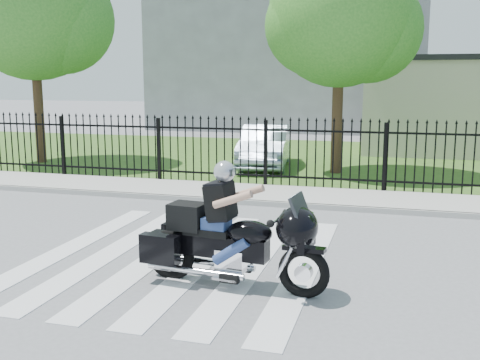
# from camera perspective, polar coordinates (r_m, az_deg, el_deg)

# --- Properties ---
(ground) EXTENTS (120.00, 120.00, 0.00)m
(ground) POSITION_cam_1_polar(r_m,az_deg,el_deg) (9.17, -6.05, -7.83)
(ground) COLOR slate
(ground) RESTS_ON ground
(crosswalk) EXTENTS (5.00, 5.50, 0.01)m
(crosswalk) POSITION_cam_1_polar(r_m,az_deg,el_deg) (9.17, -6.05, -7.79)
(crosswalk) COLOR silver
(crosswalk) RESTS_ON ground
(sidewalk) EXTENTS (40.00, 2.00, 0.12)m
(sidewalk) POSITION_cam_1_polar(r_m,az_deg,el_deg) (13.77, 1.64, -1.42)
(sidewalk) COLOR #ADAAA3
(sidewalk) RESTS_ON ground
(curb) EXTENTS (40.00, 0.12, 0.12)m
(curb) POSITION_cam_1_polar(r_m,az_deg,el_deg) (12.83, 0.56, -2.28)
(curb) COLOR #ADAAA3
(curb) RESTS_ON ground
(grass_strip) EXTENTS (40.00, 12.00, 0.02)m
(grass_strip) POSITION_cam_1_polar(r_m,az_deg,el_deg) (20.55, 6.40, 2.23)
(grass_strip) COLOR #2E541C
(grass_strip) RESTS_ON ground
(iron_fence) EXTENTS (26.00, 0.04, 1.80)m
(iron_fence) POSITION_cam_1_polar(r_m,az_deg,el_deg) (14.59, 2.62, 2.59)
(iron_fence) COLOR black
(iron_fence) RESTS_ON ground
(tree_left) EXTENTS (4.80, 4.80, 7.58)m
(tree_left) POSITION_cam_1_polar(r_m,az_deg,el_deg) (20.48, -20.35, 16.14)
(tree_left) COLOR #382316
(tree_left) RESTS_ON ground
(tree_mid) EXTENTS (4.20, 4.20, 6.78)m
(tree_mid) POSITION_cam_1_polar(r_m,az_deg,el_deg) (17.28, 10.14, 16.13)
(tree_mid) COLOR #382316
(tree_mid) RESTS_ON ground
(building_tall) EXTENTS (15.00, 10.00, 12.00)m
(building_tall) POSITION_cam_1_polar(r_m,az_deg,el_deg) (34.81, 5.46, 15.35)
(building_tall) COLOR #919499
(building_tall) RESTS_ON ground
(motorcycle_rider) EXTENTS (2.70, 1.04, 1.79)m
(motorcycle_rider) POSITION_cam_1_polar(r_m,az_deg,el_deg) (7.71, -1.19, -5.58)
(motorcycle_rider) COLOR black
(motorcycle_rider) RESTS_ON ground
(parked_car) EXTENTS (1.98, 4.28, 1.36)m
(parked_car) POSITION_cam_1_polar(r_m,az_deg,el_deg) (18.22, 2.55, 3.46)
(parked_car) COLOR #9FB3C9
(parked_car) RESTS_ON grass_strip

